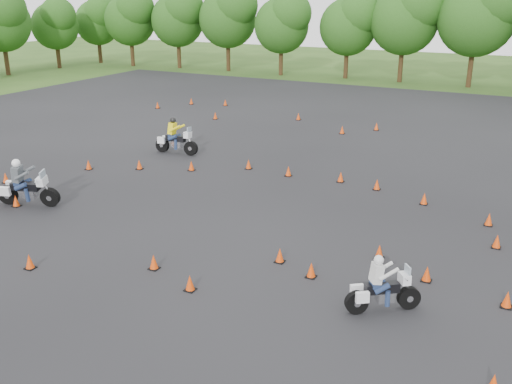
# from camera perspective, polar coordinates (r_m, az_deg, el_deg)

# --- Properties ---
(ground) EXTENTS (140.00, 140.00, 0.00)m
(ground) POSITION_cam_1_polar(r_m,az_deg,el_deg) (18.00, -5.79, -7.42)
(ground) COLOR #2D5119
(ground) RESTS_ON ground
(asphalt_pad) EXTENTS (62.00, 62.00, 0.00)m
(asphalt_pad) POSITION_cam_1_polar(r_m,az_deg,el_deg) (22.83, 2.26, -1.33)
(asphalt_pad) COLOR black
(asphalt_pad) RESTS_ON ground
(treeline) EXTENTS (86.98, 32.36, 10.60)m
(treeline) POSITION_cam_1_polar(r_m,az_deg,el_deg) (49.18, 22.43, 14.11)
(treeline) COLOR #244F16
(treeline) RESTS_ON ground
(traffic_cones) EXTENTS (32.61, 32.98, 0.45)m
(traffic_cones) POSITION_cam_1_polar(r_m,az_deg,el_deg) (21.97, 1.17, -1.54)
(traffic_cones) COLOR #DC3F09
(traffic_cones) RESTS_ON asphalt_pad
(rider_grey) EXTENTS (2.67, 1.55, 1.97)m
(rider_grey) POSITION_cam_1_polar(r_m,az_deg,el_deg) (24.27, -21.86, 0.98)
(rider_grey) COLOR #474B50
(rider_grey) RESTS_ON ground
(rider_yellow) EXTENTS (2.50, 0.91, 1.89)m
(rider_yellow) POSITION_cam_1_polar(r_m,az_deg,el_deg) (30.14, -8.03, 5.56)
(rider_yellow) COLOR yellow
(rider_yellow) RESTS_ON ground
(rider_white) EXTENTS (2.07, 1.77, 1.62)m
(rider_white) POSITION_cam_1_polar(r_m,az_deg,el_deg) (15.60, 12.71, -8.95)
(rider_white) COLOR beige
(rider_white) RESTS_ON ground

